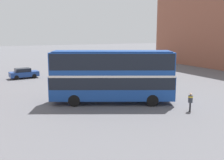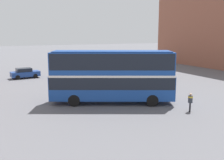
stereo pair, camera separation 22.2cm
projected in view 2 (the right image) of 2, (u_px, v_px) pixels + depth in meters
The scene contains 6 objects.
ground_plane at pixel (127, 100), 25.53m from camera, with size 240.00×240.00×0.00m, color #5B5B60.
double_decker_bus at pixel (112, 74), 24.03m from camera, with size 11.18×7.24×4.88m.
pedestrian_foreground at pixel (190, 100), 21.73m from camera, with size 0.55×0.55×1.57m.
parked_car_kerb_near at pixel (25, 73), 37.94m from camera, with size 4.11×2.02×1.47m.
parked_car_kerb_far at pixel (136, 68), 43.86m from camera, with size 4.22×2.22×1.39m.
parked_car_side_street at pixel (149, 73), 37.96m from camera, with size 4.18×2.44×1.57m.
Camera 2 is at (-12.30, -21.55, 6.47)m, focal length 42.00 mm.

